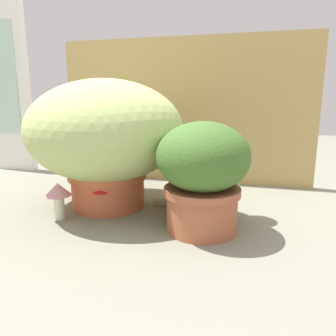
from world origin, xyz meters
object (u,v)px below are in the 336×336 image
grass_planter (106,136)px  leafy_planter (203,173)px  mushroom_ornament_red (102,190)px  cat (208,183)px  mushroom_ornament_pink (58,194)px

grass_planter → leafy_planter: size_ratio=1.67×
leafy_planter → mushroom_ornament_red: size_ratio=2.61×
leafy_planter → cat: 0.16m
leafy_planter → grass_planter: bearing=160.0°
grass_planter → mushroom_ornament_pink: (-0.11, -0.18, -0.19)m
leafy_planter → mushroom_ornament_red: 0.38m
mushroom_ornament_pink → mushroom_ornament_red: bearing=27.1°
cat → mushroom_ornament_red: bearing=-163.1°
leafy_planter → mushroom_ornament_pink: (-0.51, -0.03, -0.10)m
mushroom_ornament_pink → cat: bearing=19.7°
mushroom_ornament_red → grass_planter: bearing=104.0°
grass_planter → cat: bearing=0.4°
mushroom_ornament_pink → grass_planter: bearing=58.8°
grass_planter → mushroom_ornament_pink: bearing=-121.2°
cat → mushroom_ornament_red: 0.39m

